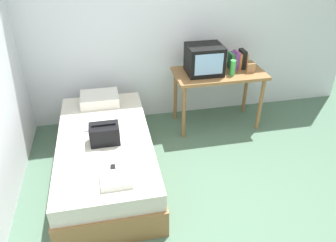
{
  "coord_description": "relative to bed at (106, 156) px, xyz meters",
  "views": [
    {
      "loc": [
        -0.92,
        -2.12,
        2.46
      ],
      "look_at": [
        -0.3,
        0.91,
        0.52
      ],
      "focal_mm": 34.78,
      "sensor_mm": 36.0,
      "label": 1
    }
  ],
  "objects": [
    {
      "name": "desk",
      "position": [
        1.52,
        0.76,
        0.44
      ],
      "size": [
        1.16,
        0.6,
        0.78
      ],
      "color": "olive",
      "rests_on": "ground"
    },
    {
      "name": "book_row",
      "position": [
        1.79,
        0.83,
        0.65
      ],
      "size": [
        0.23,
        0.17,
        0.24
      ],
      "color": "#337F47",
      "rests_on": "desk"
    },
    {
      "name": "remote_silver",
      "position": [
        -0.18,
        0.21,
        0.26
      ],
      "size": [
        0.04,
        0.14,
        0.02
      ],
      "primitive_type": "cube",
      "color": "#B7B7BC",
      "rests_on": "bed"
    },
    {
      "name": "handbag",
      "position": [
        0.01,
        -0.09,
        0.35
      ],
      "size": [
        0.3,
        0.2,
        0.22
      ],
      "color": "black",
      "rests_on": "bed"
    },
    {
      "name": "wall_back",
      "position": [
        1.02,
        1.22,
        1.06
      ],
      "size": [
        5.2,
        0.1,
        2.6
      ],
      "primitive_type": "cube",
      "color": "silver",
      "rests_on": "ground"
    },
    {
      "name": "picture_frame",
      "position": [
        1.9,
        0.65,
        0.6
      ],
      "size": [
        0.11,
        0.02,
        0.12
      ],
      "primitive_type": "cube",
      "color": "#9E754C",
      "rests_on": "desk"
    },
    {
      "name": "magazine",
      "position": [
        -0.15,
        -0.37,
        0.25
      ],
      "size": [
        0.21,
        0.29,
        0.01
      ],
      "primitive_type": "cube",
      "color": "white",
      "rests_on": "bed"
    },
    {
      "name": "folded_towel",
      "position": [
        0.09,
        -0.72,
        0.28
      ],
      "size": [
        0.28,
        0.22,
        0.06
      ],
      "primitive_type": "cube",
      "color": "white",
      "rests_on": "bed"
    },
    {
      "name": "remote_dark",
      "position": [
        0.07,
        -0.57,
        0.26
      ],
      "size": [
        0.04,
        0.16,
        0.02
      ],
      "primitive_type": "cube",
      "color": "black",
      "rests_on": "bed"
    },
    {
      "name": "pillow",
      "position": [
        -0.02,
        0.76,
        0.31
      ],
      "size": [
        0.46,
        0.36,
        0.12
      ],
      "primitive_type": "cube",
      "color": "silver",
      "rests_on": "bed"
    },
    {
      "name": "bed",
      "position": [
        0.0,
        0.0,
        0.0
      ],
      "size": [
        1.0,
        2.0,
        0.49
      ],
      "color": "olive",
      "rests_on": "ground"
    },
    {
      "name": "water_bottle",
      "position": [
        1.65,
        0.63,
        0.63
      ],
      "size": [
        0.07,
        0.07,
        0.19
      ],
      "primitive_type": "cylinder",
      "color": "green",
      "rests_on": "desk"
    },
    {
      "name": "tv",
      "position": [
        1.31,
        0.77,
        0.72
      ],
      "size": [
        0.44,
        0.39,
        0.36
      ],
      "color": "black",
      "rests_on": "desk"
    },
    {
      "name": "ground_plane",
      "position": [
        1.02,
        -0.78,
        -0.24
      ],
      "size": [
        8.0,
        8.0,
        0.0
      ],
      "primitive_type": "plane",
      "color": "#4C6B56"
    }
  ]
}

